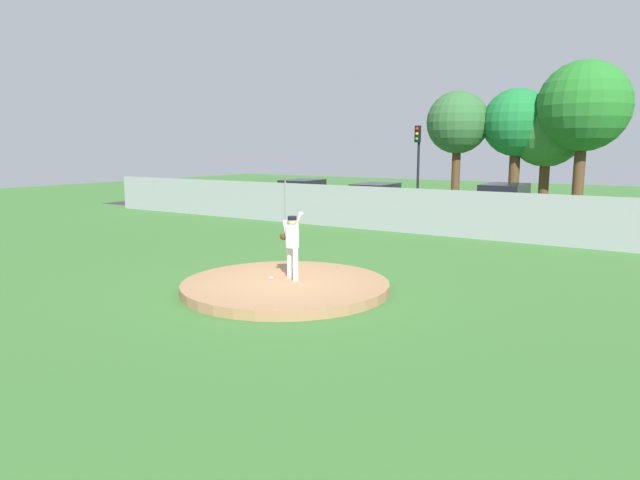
# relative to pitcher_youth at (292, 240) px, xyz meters

# --- Properties ---
(ground_plane) EXTENTS (80.00, 80.00, 0.00)m
(ground_plane) POSITION_rel_pitcher_youth_xyz_m (0.01, 5.71, -1.17)
(ground_plane) COLOR #386B2D
(asphalt_strip) EXTENTS (44.00, 7.00, 0.01)m
(asphalt_strip) POSITION_rel_pitcher_youth_xyz_m (0.01, 14.21, -1.16)
(asphalt_strip) COLOR #2B2B2D
(asphalt_strip) RESTS_ON ground_plane
(pitchers_mound) EXTENTS (4.89, 4.89, 0.22)m
(pitchers_mound) POSITION_rel_pitcher_youth_xyz_m (0.01, -0.29, -1.05)
(pitchers_mound) COLOR #99704C
(pitchers_mound) RESTS_ON ground_plane
(pitcher_youth) EXTENTS (0.77, 0.32, 1.64)m
(pitcher_youth) POSITION_rel_pitcher_youth_xyz_m (0.00, 0.00, 0.00)
(pitcher_youth) COLOR silver
(pitcher_youth) RESTS_ON pitchers_mound
(baseball) EXTENTS (0.07, 0.07, 0.07)m
(baseball) POSITION_rel_pitcher_youth_xyz_m (-0.40, -0.32, -0.90)
(baseball) COLOR white
(baseball) RESTS_ON pitchers_mound
(chainlink_fence) EXTENTS (37.00, 0.07, 1.88)m
(chainlink_fence) POSITION_rel_pitcher_youth_xyz_m (0.01, 9.71, -0.28)
(chainlink_fence) COLOR gray
(chainlink_fence) RESTS_ON ground_plane
(parked_car_teal) EXTENTS (2.09, 4.35, 1.62)m
(parked_car_teal) POSITION_rel_pitcher_youth_xyz_m (-9.84, 14.60, -0.39)
(parked_car_teal) COLOR #146066
(parked_car_teal) RESTS_ON ground_plane
(parked_car_navy) EXTENTS (1.93, 4.71, 1.79)m
(parked_car_navy) POSITION_rel_pitcher_youth_xyz_m (1.12, 14.15, -0.31)
(parked_car_navy) COLOR #161E4C
(parked_car_navy) RESTS_ON ground_plane
(parked_car_slate) EXTENTS (2.13, 4.72, 1.61)m
(parked_car_slate) POSITION_rel_pitcher_youth_xyz_m (-5.03, 13.95, -0.39)
(parked_car_slate) COLOR slate
(parked_car_slate) RESTS_ON ground_plane
(traffic_cone_orange) EXTENTS (0.40, 0.40, 0.55)m
(traffic_cone_orange) POSITION_rel_pitcher_youth_xyz_m (5.11, 12.31, -0.90)
(traffic_cone_orange) COLOR orange
(traffic_cone_orange) RESTS_ON asphalt_strip
(traffic_light_near) EXTENTS (0.28, 0.46, 4.52)m
(traffic_light_near) POSITION_rel_pitcher_youth_xyz_m (-4.88, 18.63, 1.95)
(traffic_light_near) COLOR black
(traffic_light_near) RESTS_ON ground_plane
(tree_broad_right) EXTENTS (3.66, 3.66, 6.64)m
(tree_broad_right) POSITION_rel_pitcher_youth_xyz_m (-3.99, 22.31, 3.59)
(tree_broad_right) COLOR #4C331E
(tree_broad_right) RESTS_ON ground_plane
(tree_leaning_west) EXTENTS (3.85, 3.85, 6.69)m
(tree_leaning_west) POSITION_rel_pitcher_youth_xyz_m (-0.77, 23.07, 3.54)
(tree_leaning_west) COLOR #4C331E
(tree_leaning_west) RESTS_ON ground_plane
(tree_broad_left) EXTENTS (4.21, 4.21, 6.46)m
(tree_broad_left) POSITION_rel_pitcher_youth_xyz_m (0.77, 23.71, 3.15)
(tree_broad_left) COLOR #4C331E
(tree_broad_left) RESTS_ON ground_plane
(tree_tall_centre) EXTENTS (4.80, 4.80, 7.92)m
(tree_tall_centre) POSITION_rel_pitcher_youth_xyz_m (2.75, 22.68, 4.31)
(tree_tall_centre) COLOR #4C331E
(tree_tall_centre) RESTS_ON ground_plane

